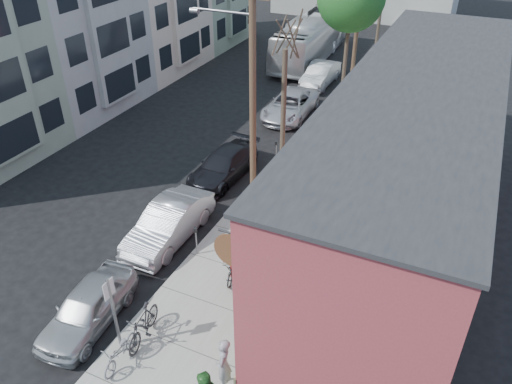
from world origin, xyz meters
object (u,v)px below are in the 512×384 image
at_px(parked_bike_b, 120,352).
at_px(car_0, 88,307).
at_px(sign_post, 113,307).
at_px(parking_meter_far, 276,149).
at_px(patron_grey, 223,364).
at_px(parking_meter_near, 196,237).
at_px(bus, 311,39).
at_px(patio_chair_a, 282,286).
at_px(patio_chair_b, 251,330).
at_px(utility_pole_near, 251,85).
at_px(car_2, 223,165).
at_px(car_1, 169,223).
at_px(car_4, 320,74).
at_px(parked_bike_a, 143,325).
at_px(car_3, 290,105).
at_px(tree_bare, 283,114).
at_px(cyclist, 234,261).

relative_size(parked_bike_b, car_0, 0.41).
height_order(sign_post, parking_meter_far, sign_post).
bearing_deg(parking_meter_far, patron_grey, -73.64).
xyz_separation_m(patron_grey, parked_bike_b, (-3.19, -0.56, -0.47)).
xyz_separation_m(parking_meter_near, bus, (-4.19, 24.81, 0.65)).
relative_size(patio_chair_a, patio_chair_b, 1.00).
bearing_deg(utility_pole_near, car_0, -100.25).
bearing_deg(parking_meter_near, car_2, 108.06).
bearing_deg(patio_chair_b, patron_grey, -71.61).
height_order(patio_chair_a, car_0, car_0).
relative_size(utility_pole_near, car_0, 2.45).
height_order(car_1, car_4, car_1).
bearing_deg(utility_pole_near, sign_post, -90.24).
xyz_separation_m(parking_meter_far, parked_bike_a, (0.61, -12.15, -0.24)).
bearing_deg(sign_post, car_3, 95.23).
distance_m(utility_pole_near, patio_chair_a, 8.13).
bearing_deg(tree_bare, car_2, -147.45).
relative_size(parked_bike_a, car_1, 0.42).
bearing_deg(parking_meter_far, cyclist, -77.24).
bearing_deg(parking_meter_near, sign_post, -88.82).
relative_size(patio_chair_b, parked_bike_b, 0.52).
distance_m(patio_chair_a, patio_chair_b, 2.24).
distance_m(tree_bare, parked_bike_b, 12.88).
xyz_separation_m(parked_bike_b, bus, (-4.71, 30.15, 1.04)).
bearing_deg(bus, car_0, -86.18).
height_order(parking_meter_far, cyclist, cyclist).
bearing_deg(patio_chair_a, parked_bike_b, -111.18).
relative_size(car_1, car_4, 1.04).
xyz_separation_m(tree_bare, patron_grey, (3.16, -12.05, -2.11)).
bearing_deg(sign_post, car_2, 100.52).
height_order(tree_bare, patron_grey, tree_bare).
xyz_separation_m(parked_bike_b, car_2, (-2.38, 11.07, 0.09)).
bearing_deg(car_1, cyclist, -17.02).
xyz_separation_m(car_0, car_3, (-0.11, 18.26, 0.02)).
relative_size(parked_bike_a, car_2, 0.42).
height_order(patron_grey, parked_bike_a, patron_grey).
height_order(sign_post, parked_bike_b, sign_post).
bearing_deg(patron_grey, car_2, -169.21).
bearing_deg(car_3, car_2, -93.02).
bearing_deg(bus, patio_chair_a, -74.02).
bearing_deg(patio_chair_a, parking_meter_near, -176.29).
xyz_separation_m(sign_post, car_1, (-1.68, 5.39, -1.05)).
height_order(parking_meter_far, car_1, car_1).
height_order(parking_meter_far, tree_bare, tree_bare).
height_order(tree_bare, car_3, tree_bare).
bearing_deg(parking_meter_far, tree_bare, -46.83).
bearing_deg(parking_meter_near, patio_chair_b, -38.69).
height_order(sign_post, car_1, sign_post).
xyz_separation_m(parking_meter_near, tree_bare, (0.55, 7.27, 2.19)).
distance_m(car_0, bus, 29.33).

